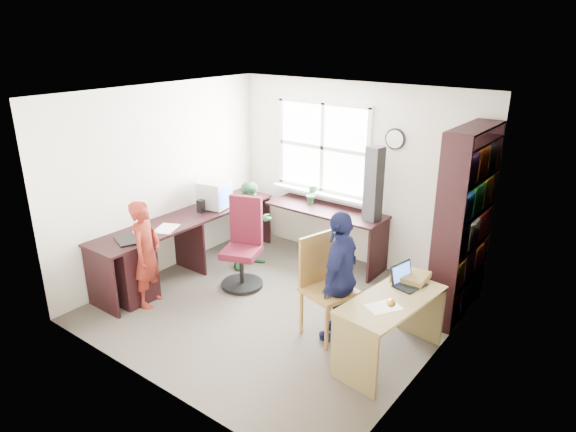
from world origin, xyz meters
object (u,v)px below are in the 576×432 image
object	(u,v)px
bookshelf	(463,228)
swivel_chair	(243,248)
l_desk	(176,251)
right_desk	(391,316)
laptop_left	(132,235)
potted_plant	(312,194)
person_navy	(340,276)
crt_monitor	(214,195)
laptop_right	(406,280)
person_green	(252,225)
cd_tower	(374,184)
person_red	(146,254)
wooden_chair	(324,282)

from	to	relation	value
bookshelf	swivel_chair	xyz separation A→B (m)	(-2.33, -0.95, -0.52)
l_desk	right_desk	bearing A→B (deg)	3.75
right_desk	laptop_left	xyz separation A→B (m)	(-2.91, -0.70, 0.32)
laptop_left	potted_plant	size ratio (longest dim) A/B	1.51
laptop_left	person_navy	distance (m)	2.43
crt_monitor	laptop_right	xyz separation A→B (m)	(2.93, -0.33, -0.22)
crt_monitor	potted_plant	world-z (taller)	crt_monitor
swivel_chair	bookshelf	bearing A→B (deg)	1.23
bookshelf	person_green	distance (m)	2.66
cd_tower	person_green	distance (m)	1.66
bookshelf	person_red	distance (m)	3.50
cd_tower	potted_plant	bearing A→B (deg)	-173.05
bookshelf	laptop_right	bearing A→B (deg)	-101.40
bookshelf	person_navy	distance (m)	1.49
swivel_chair	crt_monitor	size ratio (longest dim) A/B	2.66
l_desk	laptop_right	bearing A→B (deg)	10.63
swivel_chair	person_red	size ratio (longest dim) A/B	0.89
l_desk	person_red	bearing A→B (deg)	-80.37
l_desk	cd_tower	xyz separation A→B (m)	(1.74, 1.71, 0.76)
swivel_chair	cd_tower	world-z (taller)	cd_tower
swivel_chair	cd_tower	bearing A→B (deg)	26.06
right_desk	laptop_right	world-z (taller)	laptop_right
potted_plant	person_navy	xyz separation A→B (m)	(1.40, -1.52, -0.20)
bookshelf	potted_plant	xyz separation A→B (m)	(-2.17, 0.29, -0.11)
laptop_left	person_navy	bearing A→B (deg)	39.17
bookshelf	laptop_left	xyz separation A→B (m)	(-3.08, -1.98, -0.20)
l_desk	cd_tower	world-z (taller)	cd_tower
crt_monitor	potted_plant	distance (m)	1.31
swivel_chair	l_desk	bearing A→B (deg)	-161.07
crt_monitor	cd_tower	distance (m)	2.10
right_desk	person_red	world-z (taller)	person_red
cd_tower	person_green	xyz separation A→B (m)	(-1.36, -0.72, -0.63)
l_desk	cd_tower	distance (m)	2.55
l_desk	laptop_right	size ratio (longest dim) A/B	8.58
person_green	bookshelf	bearing A→B (deg)	-62.94
person_green	cd_tower	bearing A→B (deg)	-45.53
laptop_left	person_green	size ratio (longest dim) A/B	0.35
right_desk	person_navy	size ratio (longest dim) A/B	0.88
bookshelf	wooden_chair	bearing A→B (deg)	-127.24
crt_monitor	l_desk	bearing A→B (deg)	-88.72
swivel_chair	wooden_chair	distance (m)	1.42
right_desk	cd_tower	world-z (taller)	cd_tower
bookshelf	crt_monitor	xyz separation A→B (m)	(-3.12, -0.62, -0.07)
crt_monitor	person_red	bearing A→B (deg)	-89.16
laptop_right	cd_tower	distance (m)	1.65
laptop_right	person_red	distance (m)	2.87
l_desk	person_green	bearing A→B (deg)	69.05
laptop_left	laptop_right	size ratio (longest dim) A/B	1.20
potted_plant	person_red	bearing A→B (deg)	-107.24
person_red	laptop_left	bearing A→B (deg)	69.60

